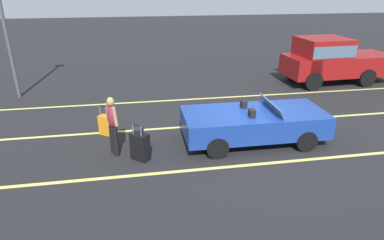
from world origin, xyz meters
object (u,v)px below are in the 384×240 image
object	(u,v)px
suitcase_large_black	(140,147)
suitcase_small_carryon	(138,137)
parking_lamp_post	(2,16)
parked_pickup_truck_near	(330,59)
traveler_person	(113,123)
suitcase_medium_bright	(106,125)
convertible_car	(260,122)

from	to	relation	value
suitcase_large_black	suitcase_small_carryon	bearing A→B (deg)	43.21
suitcase_small_carryon	suitcase_large_black	bearing A→B (deg)	-61.18
parking_lamp_post	parked_pickup_truck_near	bearing A→B (deg)	-1.07
suitcase_small_carryon	parking_lamp_post	bearing A→B (deg)	158.85
suitcase_large_black	traveler_person	distance (m)	0.97
parked_pickup_truck_near	parking_lamp_post	xyz separation A→B (m)	(-13.70, 0.26, 2.10)
suitcase_medium_bright	parked_pickup_truck_near	bearing A→B (deg)	-34.11
traveler_person	parking_lamp_post	bearing A→B (deg)	98.00
suitcase_medium_bright	parking_lamp_post	distance (m)	6.48
suitcase_large_black	suitcase_medium_bright	bearing A→B (deg)	70.43
suitcase_medium_bright	suitcase_small_carryon	xyz separation A→B (m)	(0.97, -0.89, -0.06)
suitcase_large_black	suitcase_medium_bright	distance (m)	2.04
convertible_car	parked_pickup_truck_near	distance (m)	7.60
suitcase_medium_bright	traveler_person	size ratio (longest dim) A/B	0.59
traveler_person	convertible_car	bearing A→B (deg)	-26.14
suitcase_medium_bright	parking_lamp_post	size ratio (longest dim) A/B	0.17
suitcase_medium_bright	suitcase_small_carryon	bearing A→B (deg)	-99.32
traveler_person	parking_lamp_post	size ratio (longest dim) A/B	0.30
suitcase_small_carryon	traveler_person	distance (m)	1.05
suitcase_large_black	parking_lamp_post	bearing A→B (deg)	79.06
convertible_car	traveler_person	bearing A→B (deg)	-177.89
convertible_car	suitcase_small_carryon	bearing A→B (deg)	174.79
suitcase_small_carryon	suitcase_medium_bright	bearing A→B (deg)	163.91
suitcase_large_black	parking_lamp_post	size ratio (longest dim) A/B	0.19
convertible_car	suitcase_large_black	bearing A→B (deg)	-170.97
convertible_car	suitcase_large_black	xyz separation A→B (m)	(-3.52, -0.53, -0.22)
suitcase_small_carryon	traveler_person	world-z (taller)	traveler_person
suitcase_large_black	traveler_person	xyz separation A→B (m)	(-0.68, 0.41, 0.56)
parking_lamp_post	traveler_person	bearing A→B (deg)	-54.22
suitcase_small_carryon	parking_lamp_post	size ratio (longest dim) A/B	0.09
suitcase_large_black	convertible_car	bearing A→B (deg)	-40.49
traveler_person	suitcase_small_carryon	bearing A→B (deg)	8.34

